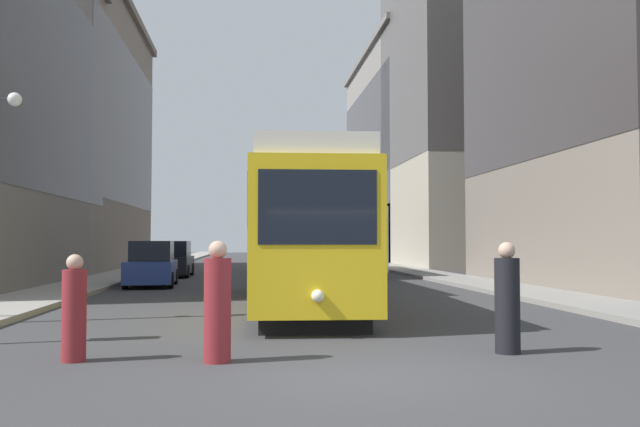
{
  "coord_description": "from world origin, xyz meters",
  "views": [
    {
      "loc": [
        -1.47,
        -8.87,
        1.81
      ],
      "look_at": [
        0.01,
        5.23,
        2.39
      ],
      "focal_mm": 37.73,
      "sensor_mm": 36.0,
      "label": 1
    }
  ],
  "objects": [
    {
      "name": "building_right_corner",
      "position": [
        14.21,
        37.56,
        15.31
      ],
      "size": [
        10.63,
        14.96,
        29.69
      ],
      "color": "#B2A893",
      "rests_on": "ground"
    },
    {
      "name": "sidewalk_left",
      "position": [
        -7.93,
        40.0,
        0.07
      ],
      "size": [
        2.53,
        120.0,
        0.15
      ],
      "primitive_type": "cube",
      "color": "gray",
      "rests_on": "ground"
    },
    {
      "name": "streetcar",
      "position": [
        0.03,
        10.21,
        2.1
      ],
      "size": [
        3.1,
        13.64,
        3.89
      ],
      "rotation": [
        0.0,
        0.0,
        -0.04
      ],
      "color": "black",
      "rests_on": "ground"
    },
    {
      "name": "building_left_corner",
      "position": [
        -16.0,
        34.83,
        8.71
      ],
      "size": [
        14.2,
        20.81,
        16.98
      ],
      "color": "slate",
      "rests_on": "ground"
    },
    {
      "name": "parked_car_left_mid",
      "position": [
        -5.37,
        26.11,
        0.84
      ],
      "size": [
        1.89,
        4.51,
        1.82
      ],
      "rotation": [
        0.0,
        0.0,
        -0.0
      ],
      "color": "black",
      "rests_on": "ground"
    },
    {
      "name": "building_right_far",
      "position": [
        15.85,
        52.75,
        9.97
      ],
      "size": [
        13.91,
        23.36,
        19.41
      ],
      "color": "gray",
      "rests_on": "ground"
    },
    {
      "name": "pedestrian_crossing_far",
      "position": [
        -4.1,
        1.62,
        0.75
      ],
      "size": [
        0.36,
        0.36,
        1.61
      ],
      "rotation": [
        0.0,
        0.0,
        2.33
      ],
      "color": "maroon",
      "rests_on": "ground"
    },
    {
      "name": "sidewalk_right",
      "position": [
        7.93,
        40.0,
        0.07
      ],
      "size": [
        2.53,
        120.0,
        0.15
      ],
      "primitive_type": "cube",
      "color": "gray",
      "rests_on": "ground"
    },
    {
      "name": "pedestrian_on_sidewalk",
      "position": [
        -1.94,
        1.33,
        0.84
      ],
      "size": [
        0.41,
        0.41,
        1.81
      ],
      "rotation": [
        0.0,
        0.0,
        0.48
      ],
      "color": "maroon",
      "rests_on": "ground"
    },
    {
      "name": "ground_plane",
      "position": [
        0.0,
        0.0,
        0.0
      ],
      "size": [
        200.0,
        200.0,
        0.0
      ],
      "primitive_type": "plane",
      "color": "#38383A"
    },
    {
      "name": "pedestrian_crossing_near",
      "position": [
        2.68,
        1.65,
        0.84
      ],
      "size": [
        0.4,
        0.4,
        1.79
      ],
      "rotation": [
        0.0,
        0.0,
        4.23
      ],
      "color": "black",
      "rests_on": "ground"
    },
    {
      "name": "parked_car_left_near",
      "position": [
        -5.37,
        18.66,
        0.84
      ],
      "size": [
        2.04,
        4.32,
        1.82
      ],
      "rotation": [
        0.0,
        0.0,
        0.05
      ],
      "color": "black",
      "rests_on": "ground"
    },
    {
      "name": "transit_bus",
      "position": [
        3.83,
        27.97,
        1.95
      ],
      "size": [
        2.88,
        12.32,
        3.45
      ],
      "rotation": [
        0.0,
        0.0,
        -0.02
      ],
      "color": "black",
      "rests_on": "ground"
    }
  ]
}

